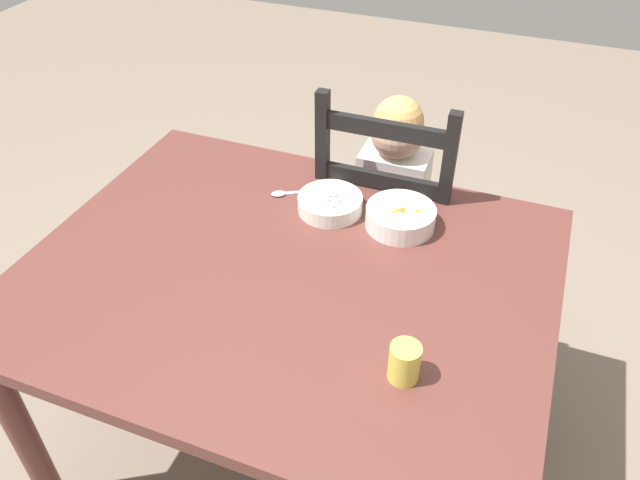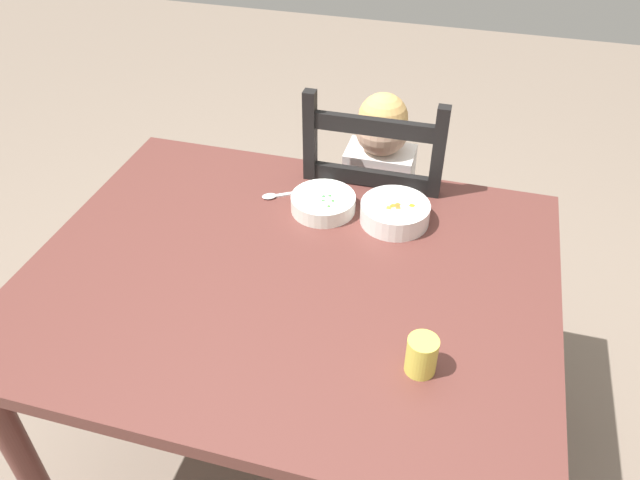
# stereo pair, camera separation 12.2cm
# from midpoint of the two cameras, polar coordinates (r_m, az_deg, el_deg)

# --- Properties ---
(ground_plane) EXTENTS (8.00, 8.00, 0.00)m
(ground_plane) POSITION_cam_midpoint_polar(r_m,az_deg,el_deg) (2.16, -3.90, -17.97)
(ground_plane) COLOR gray
(dining_table) EXTENTS (1.34, 1.07, 0.75)m
(dining_table) POSITION_cam_midpoint_polar(r_m,az_deg,el_deg) (1.65, -4.87, -5.38)
(dining_table) COLOR brown
(dining_table) RESTS_ON ground
(dining_chair) EXTENTS (0.42, 0.42, 1.04)m
(dining_chair) POSITION_cam_midpoint_polar(r_m,az_deg,el_deg) (2.16, 3.39, 1.07)
(dining_chair) COLOR black
(dining_chair) RESTS_ON ground
(child_figure) EXTENTS (0.32, 0.31, 0.97)m
(child_figure) POSITION_cam_midpoint_polar(r_m,az_deg,el_deg) (2.07, 3.52, 4.53)
(child_figure) COLOR white
(child_figure) RESTS_ON ground
(bowl_of_peas) EXTENTS (0.19, 0.19, 0.05)m
(bowl_of_peas) POSITION_cam_midpoint_polar(r_m,az_deg,el_deg) (1.78, -1.67, 3.39)
(bowl_of_peas) COLOR white
(bowl_of_peas) RESTS_ON dining_table
(bowl_of_carrots) EXTENTS (0.19, 0.19, 0.06)m
(bowl_of_carrots) POSITION_cam_midpoint_polar(r_m,az_deg,el_deg) (1.74, 4.90, 2.50)
(bowl_of_carrots) COLOR white
(bowl_of_carrots) RESTS_ON dining_table
(spoon) EXTENTS (0.13, 0.09, 0.01)m
(spoon) POSITION_cam_midpoint_polar(r_m,az_deg,el_deg) (1.86, -5.95, 4.04)
(spoon) COLOR silver
(spoon) RESTS_ON dining_table
(drinking_cup) EXTENTS (0.07, 0.07, 0.09)m
(drinking_cup) POSITION_cam_midpoint_polar(r_m,az_deg,el_deg) (1.34, 6.70, -10.56)
(drinking_cup) COLOR #E0D54F
(drinking_cup) RESTS_ON dining_table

